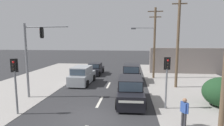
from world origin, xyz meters
name	(u,v)px	position (x,y,z in m)	size (l,w,h in m)	color
ground_plane	(90,119)	(0.00, 0.00, 0.00)	(140.00, 140.00, 0.00)	#303033
lane_dash_mid	(100,102)	(0.00, 3.00, 0.00)	(0.20, 2.40, 0.01)	silver
lane_dash_far	(108,85)	(0.00, 8.00, 0.00)	(0.20, 2.40, 0.01)	silver
kerb_left_verge	(6,94)	(-8.50, 4.00, 0.01)	(8.00, 40.00, 0.02)	#A39E99
utility_pole_midground_right	(178,39)	(6.80, 7.96, 4.84)	(1.80, 0.26, 9.20)	brown
utility_pole_background_right	(153,41)	(4.94, 12.07, 4.62)	(3.77, 0.67, 8.53)	brown
traffic_signal_mast	(32,51)	(-5.47, 3.36, 3.83)	(3.69, 0.44, 6.00)	slate
pedestal_signal_right_kerb	(167,74)	(4.75, 2.19, 2.42)	(0.44, 0.31, 3.56)	slate
pedestal_signal_left_kerb	(15,77)	(-4.79, 0.18, 2.42)	(0.44, 0.31, 3.56)	slate
shopfront_wall_far	(193,61)	(11.00, 16.00, 1.80)	(12.00, 1.00, 3.60)	gray
suv_kerbside_parked	(130,91)	(2.30, 3.17, 0.88)	(2.19, 4.60, 1.90)	black
suv_receding_far	(82,76)	(-2.90, 8.36, 0.88)	(2.15, 4.58, 1.90)	#A3A8AD
sedan_oncoming_mid	(95,69)	(-2.60, 13.73, 0.70)	(1.96, 4.27, 1.56)	black
suv_crossing_left	(132,74)	(2.40, 10.00, 0.88)	(2.25, 4.63, 1.90)	black
pedestrian_at_kerb	(184,111)	(5.23, -0.36, 0.93)	(0.37, 0.50, 1.63)	#333338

